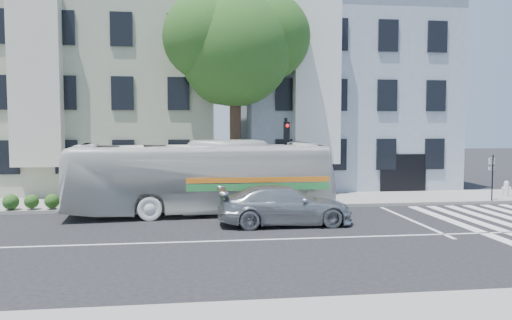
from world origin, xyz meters
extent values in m
plane|color=black|center=(0.00, 0.00, 0.00)|extent=(120.00, 120.00, 0.00)
cube|color=gray|center=(0.00, 8.00, 0.07)|extent=(80.00, 4.00, 0.15)
cube|color=#A6B094|center=(-7.00, 15.00, 5.50)|extent=(12.00, 10.00, 11.00)
cube|color=#8E9AA9|center=(7.00, 15.00, 5.50)|extent=(12.00, 10.00, 11.00)
cylinder|color=#2D2116|center=(0.00, 8.50, 2.60)|extent=(0.56, 0.56, 5.20)
sphere|color=#154118|center=(0.00, 8.50, 7.50)|extent=(5.60, 5.60, 5.60)
sphere|color=#154118|center=(1.60, 8.90, 8.20)|extent=(4.40, 4.40, 4.40)
sphere|color=#154118|center=(-1.40, 8.20, 8.00)|extent=(4.20, 4.20, 4.20)
sphere|color=#154118|center=(0.30, 9.70, 9.20)|extent=(3.80, 3.80, 3.80)
sphere|color=#154118|center=(-0.60, 9.10, 6.50)|extent=(3.40, 3.40, 3.40)
imported|color=silver|center=(-1.76, 5.20, 1.57)|extent=(3.56, 11.45, 3.14)
imported|color=#AAADB1|center=(1.34, 2.41, 0.74)|extent=(2.08, 5.11, 1.48)
cylinder|color=black|center=(2.06, 6.05, 2.05)|extent=(0.14, 0.14, 4.11)
cube|color=black|center=(2.06, 5.80, 3.52)|extent=(0.33, 0.29, 0.83)
sphere|color=red|center=(2.06, 5.67, 3.77)|extent=(0.16, 0.16, 0.16)
cylinder|color=white|center=(2.06, 5.90, 2.54)|extent=(0.42, 0.17, 0.43)
cylinder|color=silver|center=(13.83, 7.40, 0.47)|extent=(0.26, 0.26, 0.64)
sphere|color=silver|center=(13.83, 7.40, 0.83)|extent=(0.24, 0.24, 0.24)
cylinder|color=silver|center=(13.83, 7.40, 0.56)|extent=(0.45, 0.23, 0.15)
cylinder|color=black|center=(12.20, 6.10, 1.26)|extent=(0.06, 0.06, 2.22)
cube|color=white|center=(12.20, 6.20, 2.06)|extent=(0.39, 0.18, 0.31)
cube|color=white|center=(12.20, 6.20, 1.70)|extent=(0.39, 0.18, 0.16)
camera|label=1|loc=(-2.19, -16.09, 3.79)|focal=35.00mm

